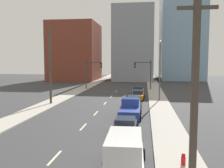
{
  "coord_description": "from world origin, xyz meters",
  "views": [
    {
      "loc": [
        5.59,
        -5.46,
        6.14
      ],
      "look_at": [
        0.18,
        35.73,
        2.2
      ],
      "focal_mm": 40.0,
      "sensor_mm": 36.0,
      "label": 1
    }
  ],
  "objects_px": {
    "box_truck_silver": "(124,155)",
    "utility_pole_right_near": "(195,97)",
    "traffic_signal_left": "(91,71)",
    "traffic_signal_right": "(146,71)",
    "sedan_orange": "(138,95)",
    "sedan_green": "(134,101)",
    "fire_hydrant": "(183,160)",
    "utility_pole_left_mid": "(50,66)",
    "pickup_truck_blue": "(130,110)",
    "sedan_black": "(126,127)",
    "street_lamp": "(160,66)",
    "sedan_white": "(138,91)"
  },
  "relations": [
    {
      "from": "utility_pole_right_near",
      "to": "utility_pole_left_mid",
      "type": "bearing_deg",
      "value": 123.69
    },
    {
      "from": "pickup_truck_blue",
      "to": "sedan_green",
      "type": "xyz_separation_m",
      "value": [
        0.07,
        6.74,
        -0.17
      ]
    },
    {
      "from": "traffic_signal_left",
      "to": "utility_pole_right_near",
      "type": "bearing_deg",
      "value": -71.93
    },
    {
      "from": "utility_pole_left_mid",
      "to": "fire_hydrant",
      "type": "xyz_separation_m",
      "value": [
        15.27,
        -18.91,
        -4.98
      ]
    },
    {
      "from": "traffic_signal_left",
      "to": "box_truck_silver",
      "type": "bearing_deg",
      "value": -75.02
    },
    {
      "from": "traffic_signal_right",
      "to": "sedan_white",
      "type": "xyz_separation_m",
      "value": [
        -1.38,
        -7.02,
        -3.25
      ]
    },
    {
      "from": "traffic_signal_right",
      "to": "street_lamp",
      "type": "distance_m",
      "value": 14.16
    },
    {
      "from": "street_lamp",
      "to": "fire_hydrant",
      "type": "relative_size",
      "value": 10.91
    },
    {
      "from": "traffic_signal_left",
      "to": "traffic_signal_right",
      "type": "height_order",
      "value": "same"
    },
    {
      "from": "sedan_white",
      "to": "fire_hydrant",
      "type": "bearing_deg",
      "value": -82.97
    },
    {
      "from": "traffic_signal_right",
      "to": "box_truck_silver",
      "type": "xyz_separation_m",
      "value": [
        -1.29,
        -38.75,
        -2.9
      ]
    },
    {
      "from": "fire_hydrant",
      "to": "sedan_black",
      "type": "height_order",
      "value": "sedan_black"
    },
    {
      "from": "sedan_black",
      "to": "traffic_signal_left",
      "type": "bearing_deg",
      "value": 107.26
    },
    {
      "from": "utility_pole_right_near",
      "to": "sedan_green",
      "type": "xyz_separation_m",
      "value": [
        -3.5,
        22.92,
        -4.01
      ]
    },
    {
      "from": "sedan_black",
      "to": "pickup_truck_blue",
      "type": "bearing_deg",
      "value": 89.67
    },
    {
      "from": "traffic_signal_right",
      "to": "sedan_black",
      "type": "height_order",
      "value": "traffic_signal_right"
    },
    {
      "from": "fire_hydrant",
      "to": "traffic_signal_left",
      "type": "bearing_deg",
      "value": 109.99
    },
    {
      "from": "pickup_truck_blue",
      "to": "sedan_green",
      "type": "height_order",
      "value": "pickup_truck_blue"
    },
    {
      "from": "fire_hydrant",
      "to": "sedan_orange",
      "type": "height_order",
      "value": "sedan_orange"
    },
    {
      "from": "fire_hydrant",
      "to": "sedan_orange",
      "type": "distance_m",
      "value": 25.25
    },
    {
      "from": "traffic_signal_left",
      "to": "traffic_signal_right",
      "type": "xyz_separation_m",
      "value": [
        11.66,
        0.0,
        0.0
      ]
    },
    {
      "from": "traffic_signal_right",
      "to": "street_lamp",
      "type": "relative_size",
      "value": 0.67
    },
    {
      "from": "box_truck_silver",
      "to": "sedan_green",
      "type": "relative_size",
      "value": 1.23
    },
    {
      "from": "street_lamp",
      "to": "sedan_orange",
      "type": "height_order",
      "value": "street_lamp"
    },
    {
      "from": "box_truck_silver",
      "to": "sedan_green",
      "type": "bearing_deg",
      "value": 89.51
    },
    {
      "from": "sedan_green",
      "to": "pickup_truck_blue",
      "type": "bearing_deg",
      "value": -93.45
    },
    {
      "from": "box_truck_silver",
      "to": "utility_pole_right_near",
      "type": "bearing_deg",
      "value": -40.73
    },
    {
      "from": "traffic_signal_right",
      "to": "utility_pole_right_near",
      "type": "relative_size",
      "value": 0.68
    },
    {
      "from": "utility_pole_left_mid",
      "to": "sedan_white",
      "type": "distance_m",
      "value": 17.3
    },
    {
      "from": "traffic_signal_left",
      "to": "sedan_orange",
      "type": "bearing_deg",
      "value": -50.32
    },
    {
      "from": "utility_pole_left_mid",
      "to": "sedan_white",
      "type": "relative_size",
      "value": 2.2
    },
    {
      "from": "sedan_green",
      "to": "sedan_white",
      "type": "relative_size",
      "value": 1.01
    },
    {
      "from": "sedan_orange",
      "to": "sedan_green",
      "type": "bearing_deg",
      "value": -92.48
    },
    {
      "from": "pickup_truck_blue",
      "to": "sedan_green",
      "type": "relative_size",
      "value": 1.1
    },
    {
      "from": "sedan_black",
      "to": "sedan_orange",
      "type": "height_order",
      "value": "sedan_orange"
    },
    {
      "from": "utility_pole_left_mid",
      "to": "sedan_black",
      "type": "distance_m",
      "value": 17.85
    },
    {
      "from": "box_truck_silver",
      "to": "utility_pole_left_mid",
      "type": "bearing_deg",
      "value": 119.18
    },
    {
      "from": "street_lamp",
      "to": "sedan_green",
      "type": "relative_size",
      "value": 1.89
    },
    {
      "from": "utility_pole_right_near",
      "to": "street_lamp",
      "type": "height_order",
      "value": "street_lamp"
    },
    {
      "from": "fire_hydrant",
      "to": "street_lamp",
      "type": "bearing_deg",
      "value": 90.06
    },
    {
      "from": "pickup_truck_blue",
      "to": "utility_pole_left_mid",
      "type": "bearing_deg",
      "value": 150.65
    },
    {
      "from": "utility_pole_right_near",
      "to": "street_lamp",
      "type": "distance_m",
      "value": 27.31
    },
    {
      "from": "street_lamp",
      "to": "fire_hydrant",
      "type": "distance_m",
      "value": 24.11
    },
    {
      "from": "utility_pole_left_mid",
      "to": "sedan_green",
      "type": "xyz_separation_m",
      "value": [
        11.57,
        0.32,
        -4.77
      ]
    },
    {
      "from": "pickup_truck_blue",
      "to": "sedan_orange",
      "type": "distance_m",
      "value": 12.56
    },
    {
      "from": "utility_pole_right_near",
      "to": "sedan_green",
      "type": "height_order",
      "value": "utility_pole_right_near"
    },
    {
      "from": "traffic_signal_right",
      "to": "sedan_orange",
      "type": "bearing_deg",
      "value": -95.74
    },
    {
      "from": "sedan_black",
      "to": "sedan_orange",
      "type": "relative_size",
      "value": 0.92
    },
    {
      "from": "street_lamp",
      "to": "pickup_truck_blue",
      "type": "height_order",
      "value": "street_lamp"
    },
    {
      "from": "utility_pole_right_near",
      "to": "sedan_black",
      "type": "relative_size",
      "value": 2.14
    }
  ]
}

